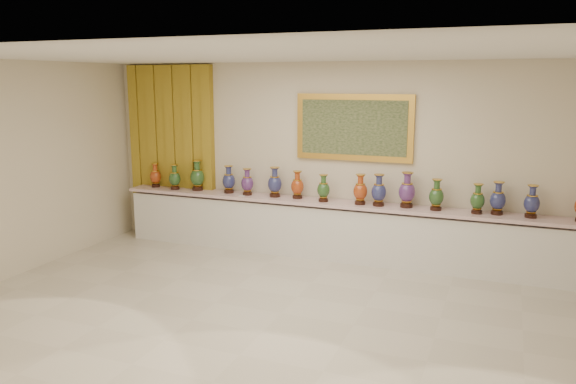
{
  "coord_description": "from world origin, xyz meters",
  "views": [
    {
      "loc": [
        2.37,
        -5.79,
        2.71
      ],
      "look_at": [
        -0.58,
        1.7,
        1.11
      ],
      "focal_mm": 35.0,
      "sensor_mm": 36.0,
      "label": 1
    }
  ],
  "objects_px": {
    "vase_1": "(175,178)",
    "counter": "(337,231)",
    "vase_2": "(197,177)",
    "vase_0": "(156,176)"
  },
  "relations": [
    {
      "from": "counter",
      "to": "vase_1",
      "type": "bearing_deg",
      "value": -179.02
    },
    {
      "from": "counter",
      "to": "vase_0",
      "type": "xyz_separation_m",
      "value": [
        -3.29,
        0.02,
        0.65
      ]
    },
    {
      "from": "counter",
      "to": "vase_0",
      "type": "relative_size",
      "value": 17.46
    },
    {
      "from": "counter",
      "to": "vase_2",
      "type": "relative_size",
      "value": 14.26
    },
    {
      "from": "vase_1",
      "to": "counter",
      "type": "bearing_deg",
      "value": 0.98
    },
    {
      "from": "counter",
      "to": "vase_1",
      "type": "distance_m",
      "value": 2.93
    },
    {
      "from": "vase_1",
      "to": "vase_2",
      "type": "height_order",
      "value": "vase_2"
    },
    {
      "from": "vase_0",
      "to": "counter",
      "type": "bearing_deg",
      "value": -0.32
    },
    {
      "from": "counter",
      "to": "vase_0",
      "type": "distance_m",
      "value": 3.35
    },
    {
      "from": "counter",
      "to": "vase_0",
      "type": "height_order",
      "value": "vase_0"
    }
  ]
}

